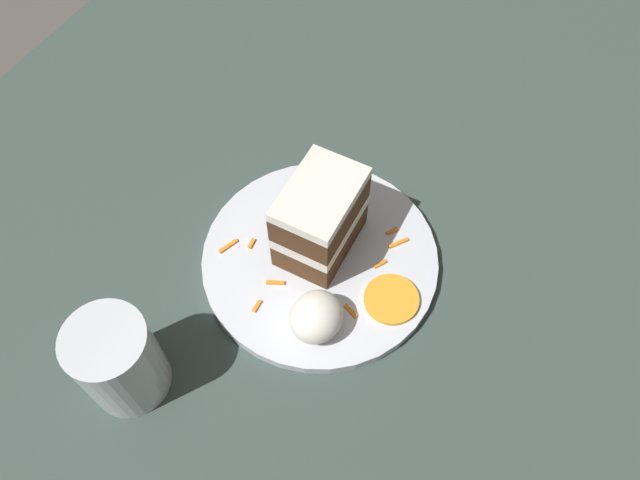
# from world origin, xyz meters

# --- Properties ---
(ground_plane) EXTENTS (6.00, 6.00, 0.00)m
(ground_plane) POSITION_xyz_m (0.00, 0.00, 0.00)
(ground_plane) COLOR #4C4742
(ground_plane) RESTS_ON ground
(dining_table) EXTENTS (1.34, 0.94, 0.03)m
(dining_table) POSITION_xyz_m (0.00, 0.00, 0.01)
(dining_table) COLOR #384742
(dining_table) RESTS_ON ground
(plate) EXTENTS (0.26, 0.26, 0.01)m
(plate) POSITION_xyz_m (-0.02, 0.05, 0.03)
(plate) COLOR silver
(plate) RESTS_ON dining_table
(cake_slice) EXTENTS (0.10, 0.07, 0.10)m
(cake_slice) POSITION_xyz_m (-0.04, 0.04, 0.09)
(cake_slice) COLOR #4C2D19
(cake_slice) RESTS_ON plate
(cream_dollop) EXTENTS (0.06, 0.05, 0.04)m
(cream_dollop) POSITION_xyz_m (0.05, 0.08, 0.06)
(cream_dollop) COLOR white
(cream_dollop) RESTS_ON plate
(orange_garnish) EXTENTS (0.06, 0.06, 0.01)m
(orange_garnish) POSITION_xyz_m (-0.01, 0.14, 0.04)
(orange_garnish) COLOR orange
(orange_garnish) RESTS_ON plate
(carrot_shreds_scatter) EXTENTS (0.17, 0.18, 0.00)m
(carrot_shreds_scatter) POSITION_xyz_m (-0.01, 0.05, 0.04)
(carrot_shreds_scatter) COLOR orange
(carrot_shreds_scatter) RESTS_ON plate
(drinking_glass) EXTENTS (0.08, 0.08, 0.11)m
(drinking_glass) POSITION_xyz_m (0.19, -0.05, 0.07)
(drinking_glass) COLOR silver
(drinking_glass) RESTS_ON dining_table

